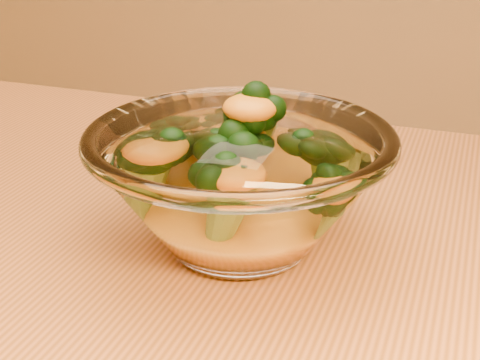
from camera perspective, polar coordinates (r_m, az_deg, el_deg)
name	(u,v)px	position (r m, az deg, el deg)	size (l,w,h in m)	color
glass_bowl	(240,186)	(0.45, 0.00, -0.52)	(0.21, 0.21, 0.09)	white
cheese_sauce	(240,212)	(0.46, 0.00, -2.72)	(0.11, 0.11, 0.03)	orange
broccoli_heap	(232,158)	(0.45, -0.65, 1.86)	(0.15, 0.14, 0.08)	black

